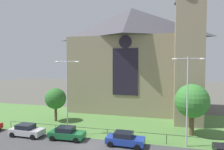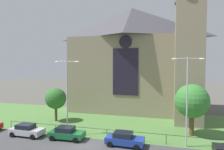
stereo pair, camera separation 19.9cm
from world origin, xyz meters
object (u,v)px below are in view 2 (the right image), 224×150
object	(u,v)px
church_building	(135,58)
parked_car_silver	(27,130)
streetlamp_near	(67,88)
streetlamp_far	(187,91)
tree_left_near	(56,99)
parked_car_blue	(124,139)
tree_right_near	(192,101)
parked_car_green	(67,133)

from	to	relation	value
church_building	parked_car_silver	distance (m)	23.22
streetlamp_near	streetlamp_far	size ratio (longest dim) A/B	0.97
streetlamp_far	parked_car_silver	world-z (taller)	streetlamp_far
tree_left_near	parked_car_blue	distance (m)	14.55
tree_right_near	tree_left_near	distance (m)	20.08
tree_right_near	streetlamp_near	distance (m)	15.82
tree_left_near	parked_car_green	size ratio (longest dim) A/B	1.23
tree_left_near	streetlamp_far	xyz separation A→B (m)	(19.09, -5.35, 2.53)
church_building	streetlamp_near	size ratio (longest dim) A/B	2.72
tree_left_near	parked_car_silver	distance (m)	7.61
church_building	tree_left_near	world-z (taller)	church_building
parked_car_blue	parked_car_green	bearing A→B (deg)	-178.89
parked_car_silver	parked_car_blue	size ratio (longest dim) A/B	0.99
streetlamp_far	parked_car_blue	bearing A→B (deg)	-167.12
tree_right_near	streetlamp_far	size ratio (longest dim) A/B	0.67
church_building	streetlamp_near	distance (m)	18.09
streetlamp_near	parked_car_silver	size ratio (longest dim) A/B	2.26
streetlamp_near	parked_car_blue	distance (m)	9.44
parked_car_blue	tree_right_near	bearing A→B (deg)	38.02
church_building	streetlamp_near	bearing A→B (deg)	-109.94
tree_left_near	streetlamp_near	size ratio (longest dim) A/B	0.55
parked_car_silver	parked_car_blue	world-z (taller)	same
tree_left_near	parked_car_silver	size ratio (longest dim) A/B	1.24
church_building	parked_car_blue	world-z (taller)	church_building
streetlamp_far	parked_car_silver	bearing A→B (deg)	-174.83
streetlamp_near	parked_car_blue	bearing A→B (deg)	-10.99
tree_left_near	parked_car_blue	bearing A→B (deg)	-28.66
parked_car_blue	streetlamp_near	bearing A→B (deg)	170.64
parked_car_green	streetlamp_near	bearing A→B (deg)	110.85
streetlamp_near	tree_left_near	bearing A→B (deg)	131.91
streetlamp_near	parked_car_silver	distance (m)	7.26
church_building	tree_right_near	size ratio (longest dim) A/B	3.98
streetlamp_near	streetlamp_far	distance (m)	14.29
streetlamp_near	parked_car_green	xyz separation A→B (m)	(0.62, -1.44, -5.21)
tree_right_near	church_building	bearing A→B (deg)	126.45
streetlamp_far	parked_car_silver	xyz separation A→B (m)	(-19.05, -1.73, -5.35)
tree_right_near	parked_car_blue	bearing A→B (deg)	-143.61
streetlamp_far	streetlamp_near	bearing A→B (deg)	-180.00
tree_right_near	streetlamp_far	xyz separation A→B (m)	(-0.93, -4.02, 1.73)
streetlamp_near	streetlamp_far	xyz separation A→B (m)	(14.29, 0.00, 0.14)
tree_right_near	parked_car_silver	xyz separation A→B (m)	(-19.98, -5.75, -3.62)
parked_car_silver	streetlamp_far	bearing A→B (deg)	5.74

